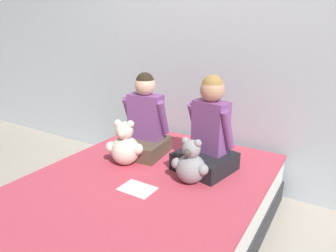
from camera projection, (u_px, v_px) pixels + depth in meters
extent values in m
plane|color=#B2A899|center=(137.00, 240.00, 1.94)|extent=(14.00, 14.00, 0.00)
cube|color=silver|center=(212.00, 35.00, 2.41)|extent=(8.00, 0.06, 2.50)
cube|color=#2D2D33|center=(136.00, 229.00, 1.92)|extent=(1.41, 1.96, 0.16)
cube|color=silver|center=(135.00, 205.00, 1.86)|extent=(1.38, 1.93, 0.19)
cube|color=#C64256|center=(135.00, 189.00, 1.83)|extent=(1.39, 1.95, 0.03)
cube|color=brown|center=(143.00, 146.00, 2.28)|extent=(0.37, 0.37, 0.11)
cube|color=#7F4789|center=(146.00, 117.00, 2.26)|extent=(0.27, 0.15, 0.34)
sphere|color=beige|center=(145.00, 85.00, 2.18)|extent=(0.15, 0.15, 0.15)
sphere|color=#2D2319|center=(145.00, 82.00, 2.17)|extent=(0.13, 0.13, 0.13)
cylinder|color=#7F4789|center=(130.00, 113.00, 2.31)|extent=(0.07, 0.15, 0.27)
cylinder|color=#7F4789|center=(163.00, 118.00, 2.19)|extent=(0.07, 0.15, 0.27)
cube|color=black|center=(205.00, 161.00, 2.03)|extent=(0.41, 0.40, 0.12)
cube|color=#7F4789|center=(211.00, 127.00, 1.99)|extent=(0.25, 0.17, 0.35)
sphere|color=tan|center=(212.00, 90.00, 1.91)|extent=(0.16, 0.16, 0.16)
sphere|color=#A37A42|center=(212.00, 86.00, 1.90)|extent=(0.14, 0.14, 0.14)
cylinder|color=#7F4789|center=(195.00, 121.00, 2.07)|extent=(0.08, 0.16, 0.28)
cylinder|color=#7F4789|center=(227.00, 130.00, 1.90)|extent=(0.08, 0.16, 0.28)
sphere|color=silver|center=(125.00, 150.00, 2.10)|extent=(0.20, 0.20, 0.20)
sphere|color=silver|center=(124.00, 131.00, 2.05)|extent=(0.13, 0.13, 0.13)
sphere|color=beige|center=(122.00, 134.00, 2.00)|extent=(0.06, 0.06, 0.06)
sphere|color=silver|center=(118.00, 123.00, 2.04)|extent=(0.05, 0.05, 0.05)
sphere|color=silver|center=(130.00, 124.00, 2.03)|extent=(0.05, 0.05, 0.05)
sphere|color=silver|center=(111.00, 147.00, 2.09)|extent=(0.08, 0.08, 0.08)
sphere|color=silver|center=(138.00, 149.00, 2.05)|extent=(0.08, 0.08, 0.08)
sphere|color=#939399|center=(191.00, 169.00, 1.85)|extent=(0.18, 0.18, 0.18)
sphere|color=#939399|center=(191.00, 149.00, 1.81)|extent=(0.11, 0.11, 0.11)
sphere|color=#4C4742|center=(188.00, 152.00, 1.77)|extent=(0.05, 0.05, 0.05)
sphere|color=#939399|center=(185.00, 141.00, 1.81)|extent=(0.05, 0.05, 0.05)
sphere|color=#939399|center=(198.00, 143.00, 1.77)|extent=(0.05, 0.05, 0.05)
sphere|color=#939399|center=(177.00, 163.00, 1.87)|extent=(0.07, 0.07, 0.07)
sphere|color=#939399|center=(203.00, 170.00, 1.79)|extent=(0.07, 0.07, 0.07)
cube|color=white|center=(137.00, 189.00, 1.80)|extent=(0.21, 0.15, 0.00)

